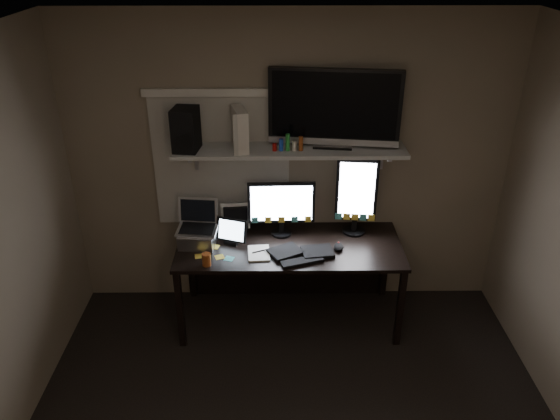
{
  "coord_description": "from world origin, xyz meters",
  "views": [
    {
      "loc": [
        -0.11,
        -2.34,
        2.99
      ],
      "look_at": [
        -0.08,
        1.25,
        1.14
      ],
      "focal_mm": 35.0,
      "sensor_mm": 36.0,
      "label": 1
    }
  ],
  "objects_px": {
    "tv": "(334,108)",
    "speaker": "(186,129)",
    "cup": "(207,260)",
    "game_console": "(240,129)",
    "monitor_portrait": "(356,196)",
    "laptop": "(197,226)",
    "keyboard": "(301,252)",
    "tablet": "(232,231)",
    "desk": "(289,255)",
    "monitor_landscape": "(281,208)",
    "mouse": "(339,247)"
  },
  "relations": [
    {
      "from": "laptop",
      "to": "game_console",
      "type": "relative_size",
      "value": 1.11
    },
    {
      "from": "tablet",
      "to": "cup",
      "type": "height_order",
      "value": "tablet"
    },
    {
      "from": "keyboard",
      "to": "laptop",
      "type": "distance_m",
      "value": 0.85
    },
    {
      "from": "tablet",
      "to": "speaker",
      "type": "distance_m",
      "value": 0.88
    },
    {
      "from": "laptop",
      "to": "mouse",
      "type": "bearing_deg",
      "value": 2.49
    },
    {
      "from": "monitor_landscape",
      "to": "desk",
      "type": "bearing_deg",
      "value": -42.79
    },
    {
      "from": "keyboard",
      "to": "tablet",
      "type": "xyz_separation_m",
      "value": [
        -0.55,
        0.17,
        0.1
      ]
    },
    {
      "from": "mouse",
      "to": "speaker",
      "type": "bearing_deg",
      "value": 171.77
    },
    {
      "from": "laptop",
      "to": "speaker",
      "type": "relative_size",
      "value": 1.08
    },
    {
      "from": "desk",
      "to": "cup",
      "type": "xyz_separation_m",
      "value": [
        -0.63,
        -0.41,
        0.23
      ]
    },
    {
      "from": "laptop",
      "to": "game_console",
      "type": "height_order",
      "value": "game_console"
    },
    {
      "from": "game_console",
      "to": "speaker",
      "type": "height_order",
      "value": "speaker"
    },
    {
      "from": "monitor_landscape",
      "to": "keyboard",
      "type": "height_order",
      "value": "monitor_landscape"
    },
    {
      "from": "tablet",
      "to": "speaker",
      "type": "xyz_separation_m",
      "value": [
        -0.32,
        0.14,
        0.8
      ]
    },
    {
      "from": "desk",
      "to": "laptop",
      "type": "xyz_separation_m",
      "value": [
        -0.73,
        -0.12,
        0.35
      ]
    },
    {
      "from": "laptop",
      "to": "cup",
      "type": "height_order",
      "value": "laptop"
    },
    {
      "from": "desk",
      "to": "speaker",
      "type": "relative_size",
      "value": 5.47
    },
    {
      "from": "game_console",
      "to": "speaker",
      "type": "distance_m",
      "value": 0.41
    },
    {
      "from": "monitor_portrait",
      "to": "cup",
      "type": "distance_m",
      "value": 1.31
    },
    {
      "from": "monitor_landscape",
      "to": "speaker",
      "type": "distance_m",
      "value": 0.99
    },
    {
      "from": "tv",
      "to": "mouse",
      "type": "bearing_deg",
      "value": -73.21
    },
    {
      "from": "speaker",
      "to": "tablet",
      "type": "bearing_deg",
      "value": -15.94
    },
    {
      "from": "desk",
      "to": "laptop",
      "type": "height_order",
      "value": "laptop"
    },
    {
      "from": "speaker",
      "to": "desk",
      "type": "bearing_deg",
      "value": 3.85
    },
    {
      "from": "tv",
      "to": "game_console",
      "type": "relative_size",
      "value": 3.14
    },
    {
      "from": "game_console",
      "to": "mouse",
      "type": "bearing_deg",
      "value": -32.15
    },
    {
      "from": "monitor_landscape",
      "to": "tv",
      "type": "distance_m",
      "value": 0.91
    },
    {
      "from": "desk",
      "to": "game_console",
      "type": "height_order",
      "value": "game_console"
    },
    {
      "from": "desk",
      "to": "game_console",
      "type": "bearing_deg",
      "value": 171.05
    },
    {
      "from": "tablet",
      "to": "desk",
      "type": "bearing_deg",
      "value": 30.44
    },
    {
      "from": "mouse",
      "to": "cup",
      "type": "height_order",
      "value": "cup"
    },
    {
      "from": "cup",
      "to": "game_console",
      "type": "xyz_separation_m",
      "value": [
        0.25,
        0.47,
        0.86
      ]
    },
    {
      "from": "desk",
      "to": "monitor_landscape",
      "type": "relative_size",
      "value": 3.31
    },
    {
      "from": "keyboard",
      "to": "tv",
      "type": "bearing_deg",
      "value": 38.37
    },
    {
      "from": "desk",
      "to": "laptop",
      "type": "distance_m",
      "value": 0.82
    },
    {
      "from": "tv",
      "to": "speaker",
      "type": "height_order",
      "value": "tv"
    },
    {
      "from": "desk",
      "to": "game_console",
      "type": "distance_m",
      "value": 1.15
    },
    {
      "from": "monitor_landscape",
      "to": "game_console",
      "type": "height_order",
      "value": "game_console"
    },
    {
      "from": "monitor_landscape",
      "to": "tablet",
      "type": "bearing_deg",
      "value": -161.6
    },
    {
      "from": "monitor_portrait",
      "to": "speaker",
      "type": "xyz_separation_m",
      "value": [
        -1.33,
        -0.03,
        0.58
      ]
    },
    {
      "from": "tablet",
      "to": "cup",
      "type": "distance_m",
      "value": 0.37
    },
    {
      "from": "monitor_landscape",
      "to": "game_console",
      "type": "relative_size",
      "value": 1.7
    },
    {
      "from": "cup",
      "to": "desk",
      "type": "bearing_deg",
      "value": 33.28
    },
    {
      "from": "monitor_landscape",
      "to": "keyboard",
      "type": "relative_size",
      "value": 1.08
    },
    {
      "from": "desk",
      "to": "tv",
      "type": "height_order",
      "value": "tv"
    },
    {
      "from": "mouse",
      "to": "speaker",
      "type": "relative_size",
      "value": 0.35
    },
    {
      "from": "monitor_portrait",
      "to": "laptop",
      "type": "bearing_deg",
      "value": -164.85
    },
    {
      "from": "cup",
      "to": "mouse",
      "type": "bearing_deg",
      "value": 12.3
    },
    {
      "from": "mouse",
      "to": "laptop",
      "type": "bearing_deg",
      "value": 179.61
    },
    {
      "from": "monitor_portrait",
      "to": "cup",
      "type": "bearing_deg",
      "value": -150.87
    }
  ]
}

